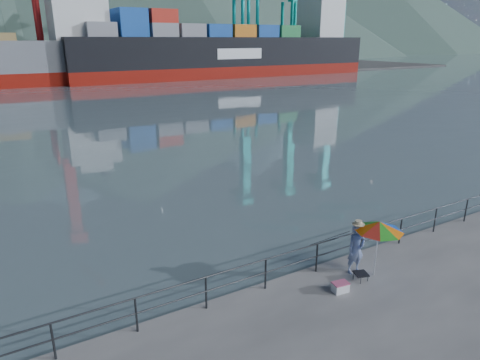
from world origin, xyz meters
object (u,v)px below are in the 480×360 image
Objects in this scene: fisherman at (356,249)px; beach_umbrella at (379,226)px; cooler_bag at (340,287)px; container_ship at (234,46)px.

beach_umbrella is (0.43, -0.46, 0.87)m from fisherman.
container_ship reaches higher than cooler_bag.
beach_umbrella reaches higher than fisherman.
fisherman reaches higher than cooler_bag.
beach_umbrella is at bearing -116.45° from container_ship.
beach_umbrella is 4.02× the size of cooler_bag.
cooler_bag is 0.01× the size of container_ship.
beach_umbrella is 2.27m from cooler_bag.
fisherman is at bearing -116.87° from container_ship.
beach_umbrella is at bearing 13.72° from cooler_bag.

